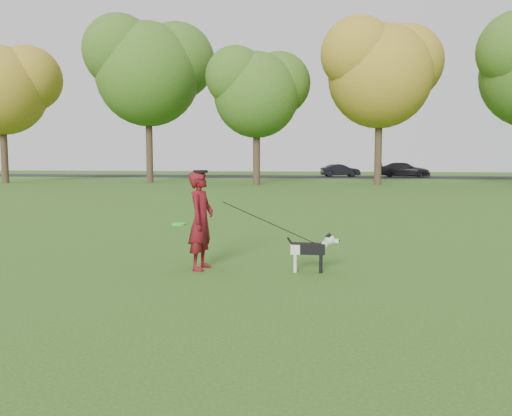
% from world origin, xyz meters
% --- Properties ---
extents(ground, '(120.00, 120.00, 0.00)m').
position_xyz_m(ground, '(0.00, 0.00, 0.00)').
color(ground, '#285116').
rests_on(ground, ground).
extents(road, '(120.00, 7.00, 0.02)m').
position_xyz_m(road, '(0.00, 40.00, 0.01)').
color(road, black).
rests_on(road, ground).
extents(man, '(0.43, 0.60, 1.53)m').
position_xyz_m(man, '(-1.13, -0.08, 0.77)').
color(man, '#5B0D13').
rests_on(man, ground).
extents(dog, '(0.81, 0.16, 0.61)m').
position_xyz_m(dog, '(0.58, -0.03, 0.37)').
color(dog, black).
rests_on(dog, ground).
extents(car_mid, '(3.79, 1.97, 1.19)m').
position_xyz_m(car_mid, '(1.82, 40.00, 0.61)').
color(car_mid, black).
rests_on(car_mid, road).
extents(car_right, '(4.76, 2.25, 1.34)m').
position_xyz_m(car_right, '(7.64, 40.00, 0.69)').
color(car_right, black).
rests_on(car_right, road).
extents(man_held_items, '(2.28, 0.31, 1.13)m').
position_xyz_m(man_held_items, '(-0.08, -0.08, 0.75)').
color(man_held_items, '#28EA1D').
rests_on(man_held_items, ground).
extents(tree_row, '(51.74, 8.86, 12.01)m').
position_xyz_m(tree_row, '(-1.43, 26.07, 7.41)').
color(tree_row, '#38281C').
rests_on(tree_row, ground).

